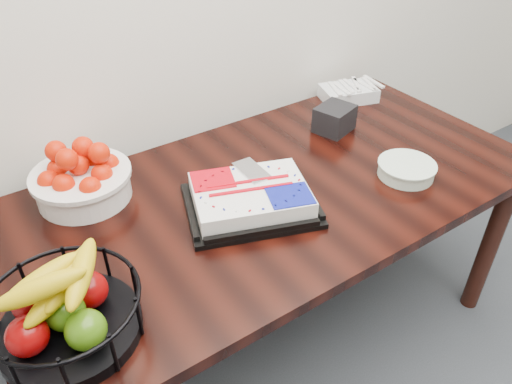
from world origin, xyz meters
TOP-DOWN VIEW (x-y plane):
  - table at (0.00, 2.00)m, footprint 1.80×0.90m
  - cake_tray at (-0.13, 1.95)m, footprint 0.48×0.43m
  - tangerine_bowl at (-0.54, 2.29)m, footprint 0.31×0.31m
  - fruit_basket at (-0.74, 1.79)m, footprint 0.35×0.35m
  - plate_stack at (0.41, 1.80)m, footprint 0.20×0.20m
  - fork_bag at (0.65, 2.35)m, footprint 0.26×0.21m
  - napkin_box at (0.41, 2.18)m, footprint 0.17×0.15m

SIDE VIEW (x-z plane):
  - table at x=0.00m, z-range 0.29..1.04m
  - plate_stack at x=0.41m, z-range 0.75..0.80m
  - fork_bag at x=0.65m, z-range 0.75..0.81m
  - cake_tray at x=-0.13m, z-range 0.75..0.83m
  - napkin_box at x=0.41m, z-range 0.75..0.85m
  - fruit_basket at x=-0.74m, z-range 0.73..0.92m
  - tangerine_bowl at x=-0.54m, z-range 0.74..0.93m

